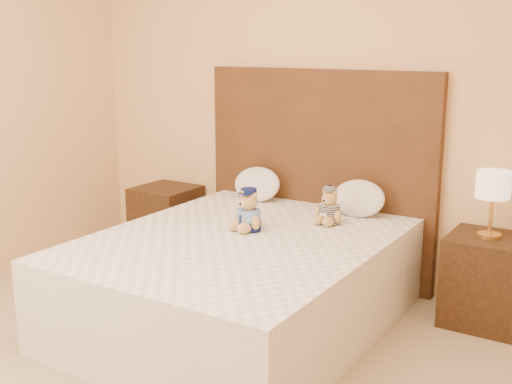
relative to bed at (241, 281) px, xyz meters
The scene contains 10 objects.
room_walls 1.70m from the bed, 90.00° to the right, with size 4.04×4.52×2.72m.
bed is the anchor object (origin of this frame).
headboard 1.12m from the bed, 90.00° to the left, with size 1.75×0.08×1.50m, color #502F18.
nightstand_left 1.48m from the bed, 147.38° to the left, with size 0.45×0.45×0.55m, color #3C2813.
nightstand_right 1.48m from the bed, 32.62° to the left, with size 0.45×0.45×0.55m, color #3C2813.
lamp 1.59m from the bed, 32.62° to the left, with size 0.20×0.20×0.40m.
teddy_police 0.43m from the bed, 103.92° to the left, with size 0.23×0.22×0.26m, color #B68B47, non-canonical shape.
teddy_prisoner 0.74m from the bed, 60.21° to the left, with size 0.21×0.20×0.23m, color #B68B47, non-canonical shape.
pillow_left 1.01m from the bed, 115.98° to the left, with size 0.37×0.24×0.26m, color white.
pillow_right 1.00m from the bed, 64.58° to the left, with size 0.37×0.24×0.26m, color white.
Camera 1 is at (2.02, -1.84, 1.68)m, focal length 45.00 mm.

